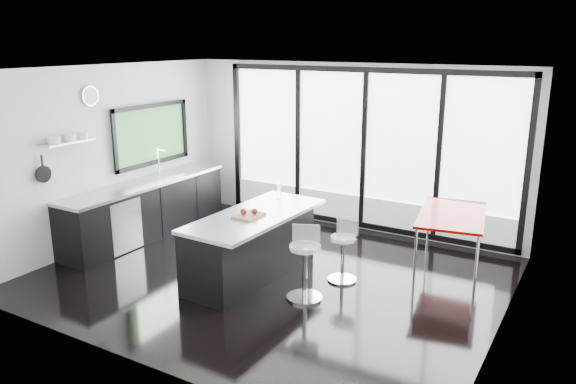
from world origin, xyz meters
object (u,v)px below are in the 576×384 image
Objects in this scene: red_table at (450,241)px; bar_stool_near at (305,272)px; island at (251,244)px; bar_stool_far at (343,259)px.

bar_stool_near is at bearing -124.20° from red_table.
bar_stool_near is at bearing -15.49° from island.
bar_stool_near is (0.98, -0.27, -0.10)m from island.
island is at bearing -159.74° from bar_stool_far.
red_table is (1.30, 1.91, 0.05)m from bar_stool_near.
red_table is at bearing 32.36° from bar_stool_near.
bar_stool_near is 1.14× the size of bar_stool_far.
island is 3.55× the size of bar_stool_far.
bar_stool_far is 0.42× the size of red_table.
bar_stool_far is (0.17, 0.74, -0.04)m from bar_stool_near.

